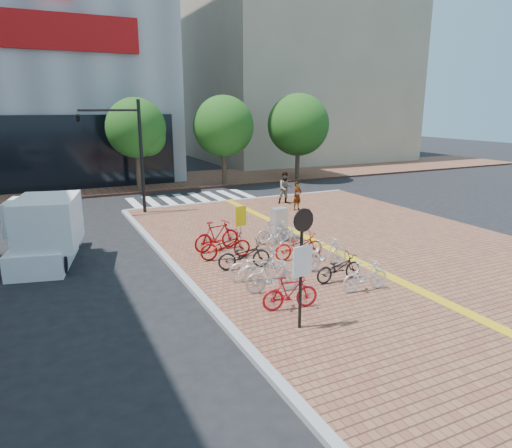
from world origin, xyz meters
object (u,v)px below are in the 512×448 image
bike_6 (365,276)px  pedestrian_b (286,188)px  notice_sign (302,254)px  yellow_sign (241,220)px  bike_7 (339,268)px  bike_1 (272,277)px  traffic_light_pole (113,136)px  bike_3 (244,255)px  bike_11 (274,232)px  bike_10 (284,239)px  bike_2 (258,265)px  bike_8 (326,254)px  pedestrian_a (297,196)px  bike_9 (299,246)px  bike_0 (290,293)px  bike_5 (217,236)px  box_truck (43,231)px  utility_box (279,224)px  bike_4 (225,245)px

bike_6 → pedestrian_b: bearing=-14.1°
notice_sign → yellow_sign: bearing=79.2°
bike_7 → notice_sign: bearing=127.5°
bike_1 → traffic_light_pole: size_ratio=0.29×
bike_3 → bike_7: bike_3 is taller
bike_11 → bike_10: bearing=171.2°
bike_2 → bike_6: 3.31m
bike_8 → pedestrian_a: (3.84, 8.35, 0.23)m
bike_10 → traffic_light_pole: (-4.68, 8.92, 3.47)m
bike_10 → bike_9: bearing=-176.6°
bike_0 → bike_3: bike_3 is taller
bike_5 → bike_7: bearing=-163.6°
bike_8 → notice_sign: size_ratio=0.59×
bike_7 → pedestrian_b: size_ratio=0.93×
yellow_sign → bike_3: bearing=-110.6°
bike_9 → pedestrian_a: pedestrian_a is taller
traffic_light_pole → box_truck: bearing=-121.0°
bike_0 → notice_sign: bearing=172.1°
bike_11 → notice_sign: 7.51m
box_truck → utility_box: bearing=-10.2°
notice_sign → traffic_light_pole: 14.90m
utility_box → notice_sign: bearing=-114.6°
bike_6 → utility_box: (0.28, 5.91, 0.21)m
bike_5 → bike_0: bearing=168.8°
bike_7 → bike_11: bearing=-3.1°
bike_1 → bike_3: bearing=9.0°
bike_3 → box_truck: 7.35m
bike_1 → bike_3: 2.24m
utility_box → notice_sign: size_ratio=0.44×
pedestrian_a → notice_sign: (-6.83, -11.67, 1.16)m
bike_10 → utility_box: bearing=-16.5°
bike_1 → box_truck: (-5.93, 6.39, 0.52)m
pedestrian_b → traffic_light_pole: bearing=-176.0°
bike_1 → pedestrian_b: (6.67, 11.11, 0.40)m
bike_6 → bike_10: (-0.25, 4.48, 0.00)m
bike_3 → bike_11: 3.23m
bike_0 → bike_7: size_ratio=0.95×
bike_4 → traffic_light_pole: size_ratio=0.33×
bike_3 → bike_4: bike_4 is taller
bike_1 → pedestrian_a: bearing=-22.8°
bike_8 → utility_box: (0.27, 3.81, 0.13)m
pedestrian_b → notice_sign: size_ratio=0.59×
bike_9 → traffic_light_pole: (-4.67, 10.00, 3.45)m
bike_6 → bike_8: 2.10m
bike_4 → bike_9: bearing=-114.2°
bike_9 → traffic_light_pole: size_ratio=0.33×
bike_3 → bike_10: size_ratio=1.17×
bike_7 → traffic_light_pole: 13.72m
bike_8 → box_truck: size_ratio=0.39×
bike_6 → bike_7: 1.03m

